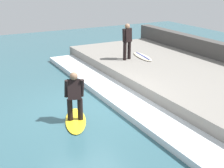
% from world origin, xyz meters
% --- Properties ---
extents(ground_plane, '(28.00, 28.00, 0.00)m').
position_xyz_m(ground_plane, '(0.00, 0.00, 0.00)').
color(ground_plane, '#335B66').
extents(concrete_ledge, '(4.40, 12.61, 0.54)m').
position_xyz_m(concrete_ledge, '(4.02, 0.00, 0.27)').
color(concrete_ledge, gray).
rests_on(concrete_ledge, ground_plane).
extents(wave_foam_crest, '(1.14, 11.98, 0.19)m').
position_xyz_m(wave_foam_crest, '(1.25, 0.00, 0.10)').
color(wave_foam_crest, silver).
rests_on(wave_foam_crest, ground_plane).
extents(surfboard_riding, '(1.13, 1.77, 0.06)m').
position_xyz_m(surfboard_riding, '(-0.65, -0.55, 0.03)').
color(surfboard_riding, yellow).
rests_on(surfboard_riding, ground_plane).
extents(surfer_riding, '(0.50, 0.51, 1.39)m').
position_xyz_m(surfer_riding, '(-0.65, -0.55, 0.83)').
color(surfer_riding, black).
rests_on(surfer_riding, surfboard_riding).
extents(surfer_waiting_near, '(0.49, 0.33, 1.49)m').
position_xyz_m(surfer_waiting_near, '(3.04, 2.83, 1.37)').
color(surfer_waiting_near, black).
rests_on(surfer_waiting_near, concrete_ledge).
extents(surfboard_waiting_near, '(0.73, 1.69, 0.07)m').
position_xyz_m(surfboard_waiting_near, '(3.83, 2.84, 0.57)').
color(surfboard_waiting_near, beige).
rests_on(surfboard_waiting_near, concrete_ledge).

